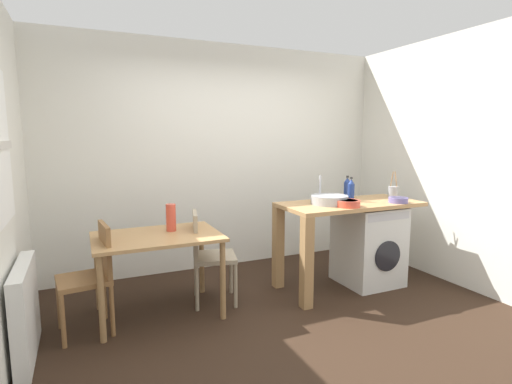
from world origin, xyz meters
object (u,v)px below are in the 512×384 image
dining_table (157,245)px  bottle_squat_brown (347,188)px  washing_machine (368,245)px  bottle_tall_green (351,190)px  mixing_bowl (348,203)px  vase (171,218)px  chair_opposite (207,252)px  chair_person_seat (93,272)px  utensil_crock (393,192)px  colander (398,200)px

dining_table → bottle_squat_brown: (2.14, 0.11, 0.39)m
washing_machine → bottle_tall_green: 0.65m
mixing_bowl → washing_machine: bearing=24.1°
vase → chair_opposite: bearing=-5.6°
chair_person_seat → washing_machine: (2.80, -0.06, -0.08)m
chair_person_seat → washing_machine: 2.80m
chair_opposite → utensil_crock: bearing=99.3°
utensil_crock → colander: utensil_crock is taller
bottle_tall_green → utensil_crock: size_ratio=0.87×
colander → mixing_bowl: bearing=178.2°
chair_person_seat → utensil_crock: (3.17, -0.01, 0.48)m
dining_table → mixing_bowl: bearing=-10.9°
dining_table → colander: size_ratio=5.50×
chair_person_seat → vase: size_ratio=3.56×
chair_opposite → bottle_squat_brown: 1.75m
utensil_crock → bottle_tall_green: bearing=179.2°
dining_table → bottle_squat_brown: bottle_squat_brown is taller
bottle_squat_brown → utensil_crock: 0.52m
colander → vase: vase is taller
chair_person_seat → bottle_squat_brown: bottle_squat_brown is taller
dining_table → washing_machine: 2.27m
mixing_bowl → colander: bearing=-1.8°
chair_person_seat → chair_opposite: size_ratio=1.00×
chair_person_seat → colander: colander is taller
chair_person_seat → mixing_bowl: size_ratio=3.76×
bottle_tall_green → utensil_crock: 0.58m
washing_machine → vase: size_ratio=3.40×
mixing_bowl → dining_table: bearing=169.1°
dining_table → bottle_squat_brown: size_ratio=4.38×
colander → chair_opposite: bearing=167.5°
vase → washing_machine: bearing=-6.8°
bottle_squat_brown → vase: size_ratio=0.99×
chair_opposite → utensil_crock: (2.14, -0.17, 0.48)m
bottle_tall_green → mixing_bowl: bottle_tall_green is taller
colander → utensil_crock: bearing=56.3°
dining_table → bottle_tall_green: 2.08m
utensil_crock → dining_table: bearing=177.9°
dining_table → bottle_squat_brown: 2.18m
bottle_squat_brown → colander: 0.57m
chair_opposite → washing_machine: bearing=96.7°
chair_opposite → bottle_squat_brown: bottle_squat_brown is taller
bottle_tall_green → dining_table: bearing=177.5°
mixing_bowl → vase: bearing=164.9°
washing_machine → utensil_crock: bearing=8.1°
chair_person_seat → colander: 3.03m
chair_opposite → vase: (-0.33, 0.03, 0.36)m
washing_machine → vase: 2.16m
dining_table → chair_opposite: chair_opposite is taller
utensil_crock → colander: size_ratio=1.50×
chair_opposite → vase: size_ratio=3.56×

